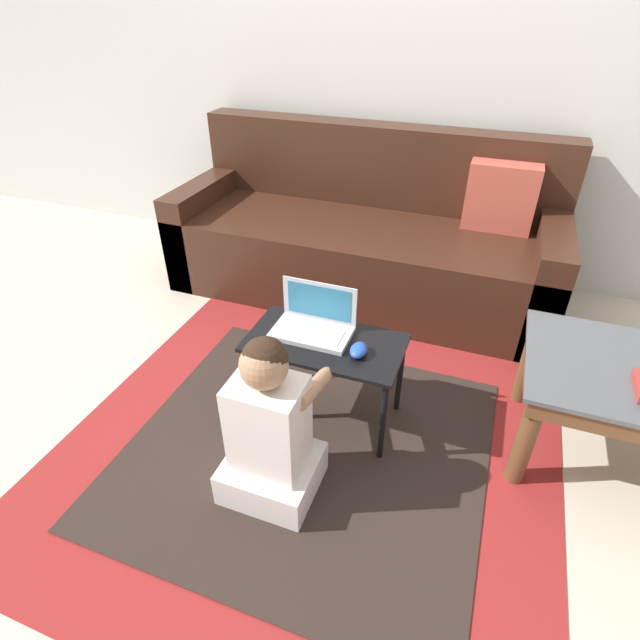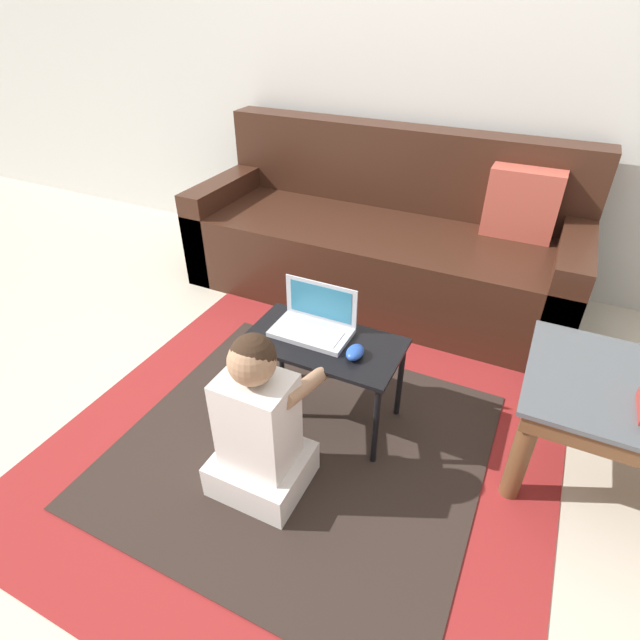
{
  "view_description": "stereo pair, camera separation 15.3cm",
  "coord_description": "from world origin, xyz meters",
  "px_view_note": "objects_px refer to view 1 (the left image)",
  "views": [
    {
      "loc": [
        0.62,
        -1.4,
        1.58
      ],
      "look_at": [
        0.04,
        0.15,
        0.47
      ],
      "focal_mm": 28.0,
      "sensor_mm": 36.0,
      "label": 1
    },
    {
      "loc": [
        0.76,
        -1.34,
        1.58
      ],
      "look_at": [
        0.04,
        0.15,
        0.47
      ],
      "focal_mm": 28.0,
      "sensor_mm": 36.0,
      "label": 2
    }
  ],
  "objects_px": {
    "laptop": "(313,325)",
    "person_seated": "(270,431)",
    "couch": "(365,240)",
    "laptop_desk": "(325,351)",
    "computer_mouse": "(359,350)"
  },
  "relations": [
    {
      "from": "laptop_desk",
      "to": "person_seated",
      "type": "height_order",
      "value": "person_seated"
    },
    {
      "from": "person_seated",
      "to": "couch",
      "type": "bearing_deg",
      "value": 94.02
    },
    {
      "from": "couch",
      "to": "computer_mouse",
      "type": "distance_m",
      "value": 1.23
    },
    {
      "from": "couch",
      "to": "laptop",
      "type": "xyz_separation_m",
      "value": [
        0.1,
        -1.11,
        0.13
      ]
    },
    {
      "from": "couch",
      "to": "computer_mouse",
      "type": "xyz_separation_m",
      "value": [
        0.31,
        -1.19,
        0.12
      ]
    },
    {
      "from": "laptop",
      "to": "person_seated",
      "type": "xyz_separation_m",
      "value": [
        0.01,
        -0.46,
        -0.15
      ]
    },
    {
      "from": "laptop_desk",
      "to": "laptop",
      "type": "distance_m",
      "value": 0.12
    },
    {
      "from": "couch",
      "to": "laptop",
      "type": "height_order",
      "value": "couch"
    },
    {
      "from": "couch",
      "to": "laptop_desk",
      "type": "relative_size",
      "value": 3.52
    },
    {
      "from": "laptop",
      "to": "person_seated",
      "type": "bearing_deg",
      "value": -88.36
    },
    {
      "from": "person_seated",
      "to": "computer_mouse",
      "type": "bearing_deg",
      "value": 61.93
    },
    {
      "from": "couch",
      "to": "person_seated",
      "type": "distance_m",
      "value": 1.57
    },
    {
      "from": "laptop_desk",
      "to": "person_seated",
      "type": "relative_size",
      "value": 0.91
    },
    {
      "from": "laptop_desk",
      "to": "laptop",
      "type": "relative_size",
      "value": 1.98
    },
    {
      "from": "couch",
      "to": "laptop",
      "type": "relative_size",
      "value": 6.96
    }
  ]
}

